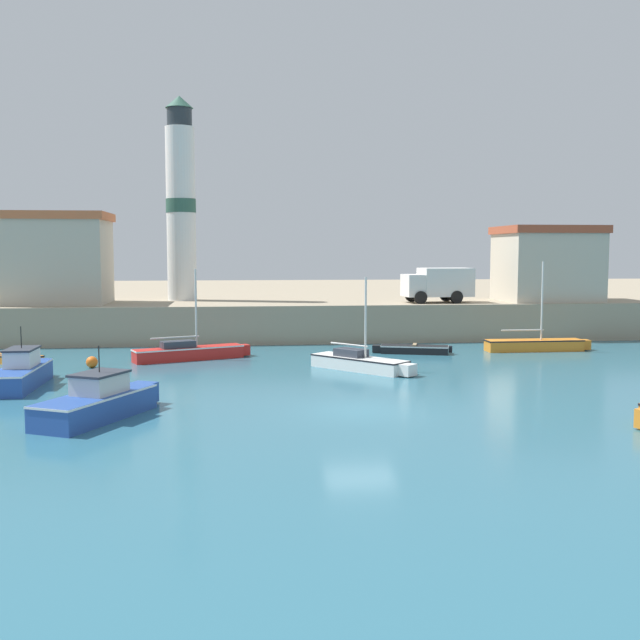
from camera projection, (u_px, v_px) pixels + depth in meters
ground_plane at (360, 410)px, 26.46m from camera, size 200.00×200.00×0.00m
quay_seawall at (288, 303)px, 64.71m from camera, size 120.00×40.00×2.34m
motorboat_blue_1 at (22, 373)px, 31.00m from camera, size 1.47×5.60×2.52m
dinghy_orange_2 at (8, 358)px, 37.85m from camera, size 4.04×3.16×0.49m
sailboat_red_3 at (190, 352)px, 38.77m from camera, size 6.08×3.20×4.71m
sailboat_white_4 at (360, 362)px, 35.35m from camera, size 4.50×4.84×4.42m
motorboat_blue_5 at (99, 402)px, 25.16m from camera, size 3.66×5.53×2.47m
dinghy_black_7 at (413, 349)px, 41.17m from camera, size 4.30×2.09×0.53m
sailboat_orange_8 at (536, 344)px, 42.21m from camera, size 6.01×1.20×5.04m
mooring_buoy at (92, 362)px, 36.10m from camera, size 0.56×0.56×0.56m
lighthouse at (181, 202)px, 49.39m from camera, size 1.97×1.97×13.39m
harbor_shed_near_wharf at (49, 258)px, 46.63m from camera, size 7.45×5.03×5.67m
harbor_shed_mid_row at (547, 263)px, 49.33m from camera, size 6.20×5.47×4.91m
truck_on_quay at (438, 283)px, 47.68m from camera, size 4.43×2.41×2.20m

